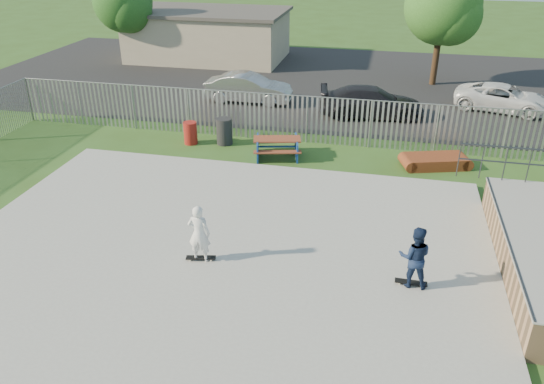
% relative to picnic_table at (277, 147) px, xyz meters
% --- Properties ---
extents(ground, '(120.00, 120.00, 0.00)m').
position_rel_picnic_table_xyz_m(ground, '(-0.12, -7.21, -0.40)').
color(ground, '#33541C').
rests_on(ground, ground).
extents(concrete_slab, '(15.00, 12.00, 0.15)m').
position_rel_picnic_table_xyz_m(concrete_slab, '(-0.12, -7.21, -0.32)').
color(concrete_slab, '#A2A29D').
rests_on(concrete_slab, ground).
extents(fence, '(26.04, 16.02, 2.00)m').
position_rel_picnic_table_xyz_m(fence, '(0.88, -2.62, 0.60)').
color(fence, gray).
rests_on(fence, ground).
extents(picnic_table, '(2.13, 1.89, 0.78)m').
position_rel_picnic_table_xyz_m(picnic_table, '(0.00, 0.00, 0.00)').
color(picnic_table, brown).
rests_on(picnic_table, ground).
extents(funbox, '(2.38, 1.67, 0.43)m').
position_rel_picnic_table_xyz_m(funbox, '(6.07, 0.35, -0.18)').
color(funbox, maroon).
rests_on(funbox, ground).
extents(trash_bin_red, '(0.56, 0.56, 0.94)m').
position_rel_picnic_table_xyz_m(trash_bin_red, '(-3.83, 0.59, 0.07)').
color(trash_bin_red, maroon).
rests_on(trash_bin_red, ground).
extents(trash_bin_grey, '(0.66, 0.66, 1.11)m').
position_rel_picnic_table_xyz_m(trash_bin_grey, '(-2.43, 0.88, 0.16)').
color(trash_bin_grey, black).
rests_on(trash_bin_grey, ground).
extents(parking_lot, '(40.00, 18.00, 0.02)m').
position_rel_picnic_table_xyz_m(parking_lot, '(-0.12, 11.79, -0.39)').
color(parking_lot, black).
rests_on(parking_lot, ground).
extents(car_silver, '(4.41, 1.54, 1.45)m').
position_rel_picnic_table_xyz_m(car_silver, '(-2.94, 6.74, 0.35)').
color(car_silver, '#ACADB1').
rests_on(car_silver, parking_lot).
extents(car_dark, '(5.11, 2.66, 1.41)m').
position_rel_picnic_table_xyz_m(car_dark, '(3.35, 5.75, 0.33)').
color(car_dark, black).
rests_on(car_dark, parking_lot).
extents(car_white, '(4.96, 3.29, 1.27)m').
position_rel_picnic_table_xyz_m(car_white, '(9.62, 8.06, 0.26)').
color(car_white, white).
rests_on(car_white, parking_lot).
extents(building, '(10.40, 6.40, 3.20)m').
position_rel_picnic_table_xyz_m(building, '(-8.12, 15.79, 1.22)').
color(building, tan).
rests_on(building, ground).
extents(tree_left, '(3.71, 3.71, 5.72)m').
position_rel_picnic_table_xyz_m(tree_left, '(-12.77, 13.23, 3.45)').
color(tree_left, '#3C2918').
rests_on(tree_left, ground).
extents(tree_mid, '(4.13, 4.13, 6.36)m').
position_rel_picnic_table_xyz_m(tree_mid, '(6.52, 12.33, 3.89)').
color(tree_mid, '#3D2818').
rests_on(tree_mid, ground).
extents(skateboard_a, '(0.80, 0.21, 0.08)m').
position_rel_picnic_table_xyz_m(skateboard_a, '(5.08, -7.64, -0.21)').
color(skateboard_a, black).
rests_on(skateboard_a, concrete_slab).
extents(skateboard_b, '(0.82, 0.37, 0.08)m').
position_rel_picnic_table_xyz_m(skateboard_b, '(-0.45, -7.75, -0.21)').
color(skateboard_b, black).
rests_on(skateboard_b, concrete_slab).
extents(skater_navy, '(0.81, 0.64, 1.64)m').
position_rel_picnic_table_xyz_m(skater_navy, '(5.08, -7.64, 0.58)').
color(skater_navy, '#152343').
rests_on(skater_navy, concrete_slab).
extents(skater_white, '(0.62, 0.42, 1.64)m').
position_rel_picnic_table_xyz_m(skater_white, '(-0.45, -7.75, 0.58)').
color(skater_white, white).
rests_on(skater_white, concrete_slab).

